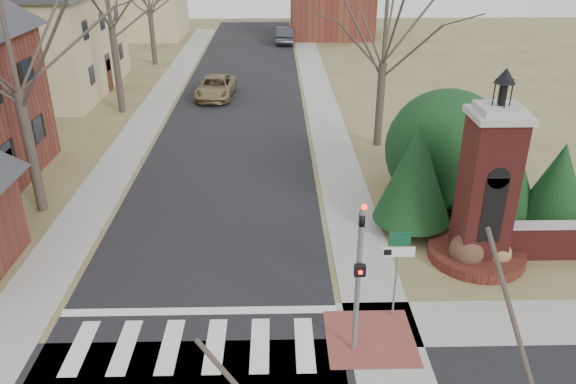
{
  "coord_description": "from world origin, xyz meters",
  "views": [
    {
      "loc": [
        2.28,
        -11.05,
        10.18
      ],
      "look_at": [
        2.67,
        6.0,
        2.08
      ],
      "focal_mm": 35.0,
      "sensor_mm": 36.0,
      "label": 1
    }
  ],
  "objects_px": {
    "distant_car": "(285,35)",
    "pickup_truck": "(216,87)",
    "sign_post": "(398,258)",
    "brick_gate_monument": "(485,201)",
    "traffic_signal_pole": "(359,267)"
  },
  "relations": [
    {
      "from": "distant_car",
      "to": "pickup_truck",
      "type": "bearing_deg",
      "value": 77.93
    },
    {
      "from": "pickup_truck",
      "to": "sign_post",
      "type": "bearing_deg",
      "value": -68.92
    },
    {
      "from": "sign_post",
      "to": "brick_gate_monument",
      "type": "relative_size",
      "value": 0.42
    },
    {
      "from": "sign_post",
      "to": "brick_gate_monument",
      "type": "height_order",
      "value": "brick_gate_monument"
    },
    {
      "from": "brick_gate_monument",
      "to": "pickup_truck",
      "type": "distance_m",
      "value": 22.7
    },
    {
      "from": "sign_post",
      "to": "distant_car",
      "type": "distance_m",
      "value": 41.93
    },
    {
      "from": "distant_car",
      "to": "sign_post",
      "type": "bearing_deg",
      "value": 95.6
    },
    {
      "from": "traffic_signal_pole",
      "to": "brick_gate_monument",
      "type": "relative_size",
      "value": 0.69
    },
    {
      "from": "brick_gate_monument",
      "to": "sign_post",
      "type": "bearing_deg",
      "value": -138.58
    },
    {
      "from": "brick_gate_monument",
      "to": "distant_car",
      "type": "relative_size",
      "value": 1.38
    },
    {
      "from": "traffic_signal_pole",
      "to": "distant_car",
      "type": "bearing_deg",
      "value": 91.37
    },
    {
      "from": "sign_post",
      "to": "distant_car",
      "type": "height_order",
      "value": "sign_post"
    },
    {
      "from": "sign_post",
      "to": "distant_car",
      "type": "bearing_deg",
      "value": 93.19
    },
    {
      "from": "traffic_signal_pole",
      "to": "pickup_truck",
      "type": "height_order",
      "value": "traffic_signal_pole"
    },
    {
      "from": "sign_post",
      "to": "traffic_signal_pole",
      "type": "bearing_deg",
      "value": -132.43
    }
  ]
}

